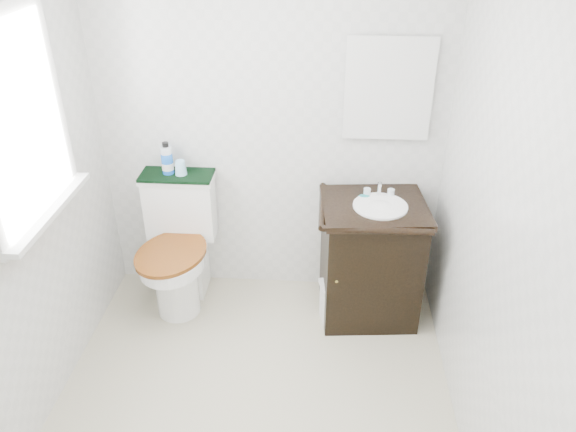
# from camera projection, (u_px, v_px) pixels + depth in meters

# --- Properties ---
(floor) EXTENTS (2.40, 2.40, 0.00)m
(floor) POSITION_uv_depth(u_px,v_px,m) (252.00, 411.00, 3.07)
(floor) COLOR #BAB496
(floor) RESTS_ON ground
(wall_back) EXTENTS (2.40, 0.00, 2.40)m
(wall_back) POSITION_uv_depth(u_px,v_px,m) (270.00, 125.00, 3.50)
(wall_back) COLOR silver
(wall_back) RESTS_ON ground
(wall_left) EXTENTS (0.00, 2.40, 2.40)m
(wall_left) POSITION_uv_depth(u_px,v_px,m) (2.00, 214.00, 2.53)
(wall_left) COLOR silver
(wall_left) RESTS_ON ground
(wall_right) EXTENTS (0.00, 2.40, 2.40)m
(wall_right) POSITION_uv_depth(u_px,v_px,m) (499.00, 232.00, 2.40)
(wall_right) COLOR silver
(wall_right) RESTS_ON ground
(window) EXTENTS (0.02, 0.70, 0.90)m
(window) POSITION_uv_depth(u_px,v_px,m) (17.00, 121.00, 2.57)
(window) COLOR white
(window) RESTS_ON wall_left
(mirror) EXTENTS (0.50, 0.02, 0.60)m
(mirror) POSITION_uv_depth(u_px,v_px,m) (389.00, 89.00, 3.31)
(mirror) COLOR silver
(mirror) RESTS_ON wall_back
(toilet) EXTENTS (0.52, 0.69, 0.88)m
(toilet) POSITION_uv_depth(u_px,v_px,m) (180.00, 251.00, 3.74)
(toilet) COLOR white
(toilet) RESTS_ON floor
(vanity) EXTENTS (0.68, 0.60, 0.92)m
(vanity) POSITION_uv_depth(u_px,v_px,m) (370.00, 258.00, 3.59)
(vanity) COLOR black
(vanity) RESTS_ON floor
(trash_bin) EXTENTS (0.23, 0.20, 0.29)m
(trash_bin) POSITION_uv_depth(u_px,v_px,m) (335.00, 301.00, 3.65)
(trash_bin) COLOR white
(trash_bin) RESTS_ON floor
(towel) EXTENTS (0.47, 0.22, 0.02)m
(towel) POSITION_uv_depth(u_px,v_px,m) (177.00, 175.00, 3.60)
(towel) COLOR black
(towel) RESTS_ON toilet
(mouthwash_bottle) EXTENTS (0.07, 0.07, 0.21)m
(mouthwash_bottle) POSITION_uv_depth(u_px,v_px,m) (167.00, 159.00, 3.56)
(mouthwash_bottle) COLOR blue
(mouthwash_bottle) RESTS_ON towel
(cup) EXTENTS (0.08, 0.08, 0.09)m
(cup) POSITION_uv_depth(u_px,v_px,m) (181.00, 168.00, 3.57)
(cup) COLOR #98D5F9
(cup) RESTS_ON towel
(soap_bar) EXTENTS (0.07, 0.05, 0.02)m
(soap_bar) POSITION_uv_depth(u_px,v_px,m) (364.00, 196.00, 3.47)
(soap_bar) COLOR #1A7B7E
(soap_bar) RESTS_ON vanity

